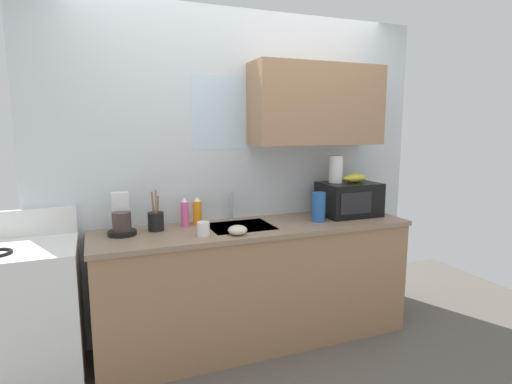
{
  "coord_description": "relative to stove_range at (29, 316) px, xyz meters",
  "views": [
    {
      "loc": [
        -1.09,
        -2.75,
        1.62
      ],
      "look_at": [
        0.0,
        0.0,
        1.15
      ],
      "focal_mm": 28.94,
      "sensor_mm": 36.0,
      "label": 1
    }
  ],
  "objects": [
    {
      "name": "kitchen_wall_assembly",
      "position": [
        1.64,
        0.3,
        0.91
      ],
      "size": [
        3.11,
        0.42,
        2.5
      ],
      "color": "silver",
      "rests_on": "ground"
    },
    {
      "name": "banana_bunch",
      "position": [
        2.4,
        0.05,
        0.75
      ],
      "size": [
        0.2,
        0.11,
        0.07
      ],
      "primitive_type": "ellipsoid",
      "color": "gold",
      "rests_on": "microwave"
    },
    {
      "name": "coffee_maker",
      "position": [
        0.58,
        0.1,
        0.55
      ],
      "size": [
        0.19,
        0.21,
        0.28
      ],
      "color": "black",
      "rests_on": "counter_unit"
    },
    {
      "name": "cereal_canister",
      "position": [
        2.01,
        -0.05,
        0.55
      ],
      "size": [
        0.1,
        0.1,
        0.22
      ],
      "primitive_type": "cylinder",
      "color": "#2659A5",
      "rests_on": "counter_unit"
    },
    {
      "name": "stove_range",
      "position": [
        0.0,
        0.0,
        0.0
      ],
      "size": [
        0.6,
        0.6,
        1.08
      ],
      "color": "white",
      "rests_on": "ground"
    },
    {
      "name": "paper_towel_roll",
      "position": [
        2.25,
        0.1,
        0.82
      ],
      "size": [
        0.11,
        0.11,
        0.22
      ],
      "primitive_type": "cylinder",
      "color": "white",
      "rests_on": "microwave"
    },
    {
      "name": "utensil_crock",
      "position": [
        0.81,
        0.12,
        0.51
      ],
      "size": [
        0.11,
        0.11,
        0.29
      ],
      "color": "black",
      "rests_on": "counter_unit"
    },
    {
      "name": "sink_faucet",
      "position": [
        1.4,
        0.24,
        0.55
      ],
      "size": [
        0.03,
        0.03,
        0.22
      ],
      "primitive_type": "cylinder",
      "color": "#B2B5BA",
      "rests_on": "counter_unit"
    },
    {
      "name": "dish_soap_bottle_pink",
      "position": [
        1.03,
        0.17,
        0.54
      ],
      "size": [
        0.06,
        0.06,
        0.22
      ],
      "color": "#E55999",
      "rests_on": "counter_unit"
    },
    {
      "name": "mug_white",
      "position": [
        1.08,
        -0.14,
        0.49
      ],
      "size": [
        0.08,
        0.08,
        0.09
      ],
      "primitive_type": "cylinder",
      "color": "white",
      "rests_on": "counter_unit"
    },
    {
      "name": "small_bowl",
      "position": [
        1.3,
        -0.2,
        0.47
      ],
      "size": [
        0.13,
        0.13,
        0.06
      ],
      "primitive_type": "ellipsoid",
      "color": "beige",
      "rests_on": "counter_unit"
    },
    {
      "name": "microwave",
      "position": [
        2.35,
        0.04,
        0.58
      ],
      "size": [
        0.46,
        0.35,
        0.27
      ],
      "color": "black",
      "rests_on": "counter_unit"
    },
    {
      "name": "counter_unit",
      "position": [
        1.51,
        -0.0,
        0.0
      ],
      "size": [
        2.34,
        0.63,
        0.9
      ],
      "color": "#9E7551",
      "rests_on": "ground"
    },
    {
      "name": "dish_soap_bottle_orange",
      "position": [
        1.12,
        0.19,
        0.54
      ],
      "size": [
        0.07,
        0.07,
        0.21
      ],
      "color": "orange",
      "rests_on": "counter_unit"
    }
  ]
}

